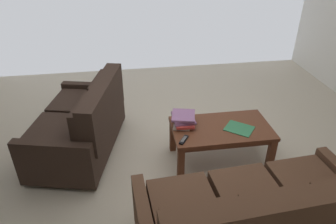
{
  "coord_description": "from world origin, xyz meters",
  "views": [
    {
      "loc": [
        0.56,
        2.69,
        2.36
      ],
      "look_at": [
        0.21,
        0.33,
        0.94
      ],
      "focal_mm": 33.25,
      "sensor_mm": 36.0,
      "label": 1
    }
  ],
  "objects_px": {
    "book_stack": "(183,119)",
    "tv_remote": "(184,140)",
    "loveseat_near": "(83,124)",
    "loose_magazine": "(239,128)",
    "coffee_table": "(221,132)",
    "sofa_main": "(255,219)"
  },
  "relations": [
    {
      "from": "sofa_main",
      "to": "loose_magazine",
      "type": "xyz_separation_m",
      "value": [
        -0.26,
        -1.13,
        0.09
      ]
    },
    {
      "from": "loveseat_near",
      "to": "loose_magazine",
      "type": "xyz_separation_m",
      "value": [
        -1.73,
        0.48,
        0.09
      ]
    },
    {
      "from": "tv_remote",
      "to": "loose_magazine",
      "type": "relative_size",
      "value": 0.55
    },
    {
      "from": "tv_remote",
      "to": "coffee_table",
      "type": "bearing_deg",
      "value": -157.73
    },
    {
      "from": "loveseat_near",
      "to": "coffee_table",
      "type": "bearing_deg",
      "value": 165.04
    },
    {
      "from": "loveseat_near",
      "to": "tv_remote",
      "type": "xyz_separation_m",
      "value": [
        -1.08,
        0.6,
        0.09
      ]
    },
    {
      "from": "book_stack",
      "to": "coffee_table",
      "type": "bearing_deg",
      "value": 163.83
    },
    {
      "from": "book_stack",
      "to": "loose_magazine",
      "type": "bearing_deg",
      "value": 162.9
    },
    {
      "from": "tv_remote",
      "to": "loose_magazine",
      "type": "height_order",
      "value": "tv_remote"
    },
    {
      "from": "sofa_main",
      "to": "loveseat_near",
      "type": "distance_m",
      "value": 2.17
    },
    {
      "from": "loose_magazine",
      "to": "loveseat_near",
      "type": "bearing_deg",
      "value": 113.23
    },
    {
      "from": "coffee_table",
      "to": "tv_remote",
      "type": "bearing_deg",
      "value": 22.27
    },
    {
      "from": "book_stack",
      "to": "tv_remote",
      "type": "height_order",
      "value": "book_stack"
    },
    {
      "from": "sofa_main",
      "to": "book_stack",
      "type": "distance_m",
      "value": 1.36
    },
    {
      "from": "loveseat_near",
      "to": "book_stack",
      "type": "relative_size",
      "value": 4.93
    },
    {
      "from": "book_stack",
      "to": "tv_remote",
      "type": "relative_size",
      "value": 2.02
    },
    {
      "from": "book_stack",
      "to": "sofa_main",
      "type": "bearing_deg",
      "value": 104.18
    },
    {
      "from": "loose_magazine",
      "to": "book_stack",
      "type": "bearing_deg",
      "value": 111.54
    },
    {
      "from": "sofa_main",
      "to": "coffee_table",
      "type": "bearing_deg",
      "value": -93.86
    },
    {
      "from": "book_stack",
      "to": "loose_magazine",
      "type": "height_order",
      "value": "book_stack"
    },
    {
      "from": "tv_remote",
      "to": "loose_magazine",
      "type": "xyz_separation_m",
      "value": [
        -0.64,
        -0.13,
        -0.01
      ]
    },
    {
      "from": "loveseat_near",
      "to": "loose_magazine",
      "type": "relative_size",
      "value": 5.47
    }
  ]
}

